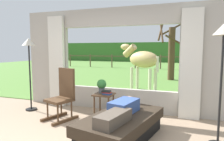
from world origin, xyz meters
name	(u,v)px	position (x,y,z in m)	size (l,w,h in m)	color
back_wall_with_window	(118,61)	(0.00, 2.26, 1.25)	(5.20, 0.12, 2.55)	#ADA599
curtain_panel_left	(57,62)	(-1.69, 2.12, 1.20)	(0.44, 0.10, 2.40)	silver
curtain_panel_right	(191,65)	(1.69, 2.12, 1.20)	(0.44, 0.10, 2.40)	silver
outdoor_pasture_lawn	(160,69)	(0.00, 13.16, 0.01)	(36.00, 21.68, 0.02)	#568438
distant_hill_ridge	(168,52)	(0.00, 23.00, 1.20)	(36.00, 2.00, 2.40)	#3A6C2D
recliner_sofa	(122,127)	(0.56, 0.66, 0.22)	(1.27, 1.86, 0.42)	black
reclining_person	(121,110)	(0.56, 0.61, 0.52)	(0.47, 1.43, 0.22)	#334C8C
rocking_chair	(63,94)	(-0.94, 1.22, 0.55)	(0.66, 0.79, 1.12)	#4C331E
side_table	(104,98)	(-0.16, 1.69, 0.43)	(0.44, 0.44, 0.52)	#4C331E
potted_plant	(102,85)	(-0.24, 1.75, 0.70)	(0.22, 0.22, 0.32)	#4C5156
book_stack	(107,92)	(-0.07, 1.63, 0.57)	(0.21, 0.16, 0.09)	#23478C
floor_lamp_left	(29,52)	(-2.08, 1.52, 1.46)	(0.32, 0.32, 1.81)	black
floor_lamp_right	(223,48)	(2.09, 0.93, 1.55)	(0.32, 0.32, 1.92)	black
horse	(142,60)	(0.14, 4.74, 1.16)	(1.74, 1.20, 1.73)	tan
pasture_tree	(171,50)	(1.02, 7.84, 1.51)	(1.43, 1.36, 3.17)	#4C3823
pasture_fence_line	(161,60)	(0.00, 13.42, 0.74)	(16.10, 0.10, 1.10)	brown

